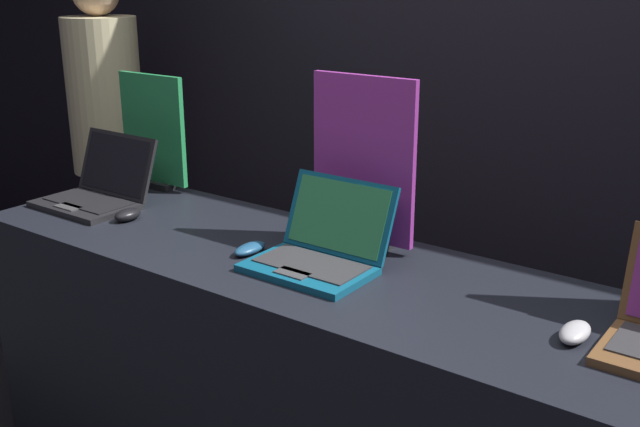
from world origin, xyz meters
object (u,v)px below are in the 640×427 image
at_px(promo_stand_middle, 363,166).
at_px(person_bystander, 110,155).
at_px(laptop_front, 98,189).
at_px(mouse_back, 575,332).
at_px(mouse_front, 128,215).
at_px(laptop_middle, 320,248).
at_px(mouse_middle, 250,249).
at_px(promo_stand_front, 153,134).

distance_m(promo_stand_middle, person_bystander, 1.69).
distance_m(laptop_front, promo_stand_middle, 1.02).
height_order(mouse_back, person_bystander, person_bystander).
relative_size(mouse_back, person_bystander, 0.07).
xyz_separation_m(mouse_front, mouse_back, (1.47, 0.03, -0.00)).
xyz_separation_m(laptop_front, laptop_middle, (0.98, -0.01, -0.00)).
bearing_deg(mouse_back, promo_stand_middle, 162.46).
height_order(mouse_front, mouse_middle, mouse_front).
relative_size(laptop_middle, promo_stand_middle, 0.67).
relative_size(promo_stand_front, mouse_back, 3.66).
bearing_deg(promo_stand_front, mouse_front, -55.65).
distance_m(mouse_front, promo_stand_front, 0.44).
relative_size(laptop_front, mouse_front, 3.55).
bearing_deg(person_bystander, mouse_middle, -23.84).
bearing_deg(laptop_front, laptop_middle, -0.53).
xyz_separation_m(laptop_front, mouse_back, (1.70, -0.03, -0.04)).
bearing_deg(mouse_middle, mouse_back, 1.50).
bearing_deg(mouse_back, promo_stand_front, 170.08).
bearing_deg(laptop_middle, person_bystander, 160.42).
distance_m(laptop_middle, mouse_back, 0.72).
xyz_separation_m(mouse_middle, promo_stand_middle, (0.23, 0.25, 0.23)).
xyz_separation_m(promo_stand_front, mouse_middle, (0.75, -0.32, -0.19)).
distance_m(laptop_front, mouse_front, 0.24).
bearing_deg(laptop_middle, mouse_middle, -169.75).
height_order(promo_stand_middle, person_bystander, person_bystander).
height_order(mouse_front, person_bystander, person_bystander).
height_order(mouse_front, mouse_back, mouse_front).
height_order(mouse_front, promo_stand_front, promo_stand_front).
bearing_deg(person_bystander, mouse_front, -35.67).
relative_size(mouse_middle, person_bystander, 0.07).
xyz_separation_m(laptop_front, promo_stand_middle, (0.98, 0.20, 0.19)).
distance_m(mouse_front, mouse_back, 1.47).
bearing_deg(promo_stand_middle, mouse_middle, -131.86).
bearing_deg(person_bystander, laptop_front, -41.20).
relative_size(promo_stand_front, laptop_middle, 1.26).
distance_m(mouse_middle, promo_stand_middle, 0.41).
relative_size(laptop_front, person_bystander, 0.20).
distance_m(laptop_middle, person_bystander, 1.73).
bearing_deg(mouse_front, person_bystander, 144.33).
bearing_deg(promo_stand_front, person_bystander, 155.34).
bearing_deg(laptop_front, promo_stand_front, 90.00).
xyz_separation_m(laptop_middle, person_bystander, (-1.63, 0.58, -0.08)).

